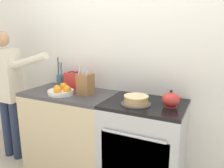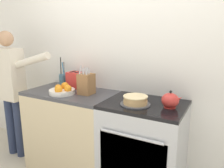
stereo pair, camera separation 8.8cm
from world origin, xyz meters
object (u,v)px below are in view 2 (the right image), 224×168
stove_range (143,149)px  fruit_bowl (62,90)px  toaster (76,80)px  knife_block (86,84)px  person_baker (11,84)px  layer_cake (135,101)px  utensil_crock (63,79)px  tea_kettle (170,100)px

stove_range → fruit_bowl: fruit_bowl is taller
toaster → stove_range: bearing=-10.4°
knife_block → fruit_bowl: (-0.22, -0.12, -0.07)m
fruit_bowl → person_baker: (-0.81, -0.00, -0.03)m
layer_cake → utensil_crock: bearing=165.9°
layer_cake → person_baker: size_ratio=0.17×
tea_kettle → stove_range: bearing=178.9°
layer_cake → fruit_bowl: fruit_bowl is taller
toaster → person_baker: 0.83m
layer_cake → knife_block: bearing=171.8°
stove_range → toaster: toaster is taller
utensil_crock → person_baker: (-0.56, -0.31, -0.07)m
knife_block → person_baker: 1.05m
tea_kettle → fruit_bowl: size_ratio=0.68×
knife_block → utensil_crock: (-0.47, 0.18, -0.03)m
fruit_bowl → stove_range: bearing=7.7°
tea_kettle → fruit_bowl: tea_kettle is taller
utensil_crock → toaster: size_ratio=1.79×
fruit_bowl → layer_cake: bearing=2.8°
tea_kettle → fruit_bowl: bearing=-174.1°
tea_kettle → person_baker: size_ratio=0.12×
stove_range → fruit_bowl: 1.01m
tea_kettle → fruit_bowl: (-1.10, -0.11, -0.02)m
knife_block → toaster: 0.30m
layer_cake → utensil_crock: (-1.06, 0.27, 0.04)m
layer_cake → tea_kettle: tea_kettle is taller
tea_kettle → toaster: size_ratio=0.95×
fruit_bowl → person_baker: size_ratio=0.17×
stove_range → utensil_crock: size_ratio=2.69×
knife_block → fruit_bowl: knife_block is taller
tea_kettle → layer_cake: bearing=-165.9°
knife_block → layer_cake: bearing=-8.2°
toaster → person_baker: (-0.77, -0.28, -0.08)m
utensil_crock → toaster: utensil_crock is taller
layer_cake → utensil_crock: size_ratio=0.78×
stove_range → utensil_crock: (-1.12, 0.19, 0.55)m
knife_block → fruit_bowl: bearing=-150.5°
utensil_crock → person_baker: 0.64m
layer_cake → utensil_crock: utensil_crock is taller
stove_range → tea_kettle: 0.58m
tea_kettle → toaster: 1.15m
layer_cake → stove_range: bearing=53.1°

